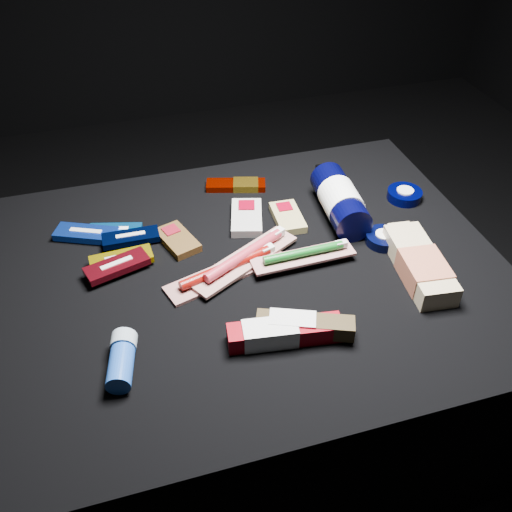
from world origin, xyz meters
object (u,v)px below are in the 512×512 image
object	(u,v)px
lotion_bottle	(340,201)
deodorant_stick	(122,360)
bodywash_bottle	(420,265)
toothpaste_carton_red	(280,333)

from	to	relation	value
lotion_bottle	deodorant_stick	world-z (taller)	lotion_bottle
deodorant_stick	lotion_bottle	bearing A→B (deg)	42.51
bodywash_bottle	deodorant_stick	xyz separation A→B (m)	(-0.56, -0.07, -0.00)
lotion_bottle	toothpaste_carton_red	xyz separation A→B (m)	(-0.23, -0.30, -0.02)
lotion_bottle	bodywash_bottle	world-z (taller)	lotion_bottle
lotion_bottle	deodorant_stick	distance (m)	0.57
toothpaste_carton_red	lotion_bottle	bearing A→B (deg)	60.18
deodorant_stick	toothpaste_carton_red	bearing A→B (deg)	8.75
lotion_bottle	deodorant_stick	bearing A→B (deg)	-145.06
lotion_bottle	deodorant_stick	xyz separation A→B (m)	(-0.49, -0.29, -0.02)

